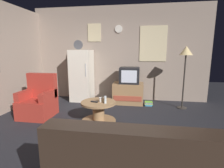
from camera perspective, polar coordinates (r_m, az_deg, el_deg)
The scene contains 13 objects.
ground_plane at distance 3.23m, azimuth -3.54°, elevation -16.20°, with size 12.00×12.00×0.00m, color #232328.
wall_with_art at distance 5.30m, azimuth 2.24°, elevation 9.92°, with size 5.20×0.12×2.76m.
fridge at distance 5.22m, azimuth -9.91°, elevation 2.81°, with size 0.60×0.62×1.77m.
tv_stand at distance 4.93m, azimuth 5.32°, elevation -3.03°, with size 0.84×0.53×0.59m.
crt_tv at distance 4.83m, azimuth 5.81°, elevation 2.88°, with size 0.54×0.51×0.44m.
standing_lamp at distance 4.69m, azimuth 23.18°, elevation 8.62°, with size 0.32×0.32×1.59m.
coffee_table at distance 3.66m, azimuth -4.46°, elevation -9.16°, with size 0.72×0.72×0.44m.
wine_glass at distance 3.46m, azimuth -2.27°, elevation -5.18°, with size 0.05×0.05×0.15m, color silver.
mug_ceramic_white at distance 3.57m, azimuth -3.72°, elevation -5.16°, with size 0.08×0.08×0.09m, color silver.
mug_ceramic_tan at distance 3.56m, azimuth -2.87°, elevation -5.23°, with size 0.08×0.08×0.09m, color tan.
remote_control at distance 3.56m, azimuth -5.82°, elevation -5.82°, with size 0.15×0.04×0.02m, color black.
armchair at distance 4.29m, azimuth -23.05°, elevation -5.34°, with size 0.68×0.68×0.96m.
book_stack at distance 4.85m, azimuth 11.96°, elevation -6.34°, with size 0.22×0.17×0.12m.
Camera 1 is at (0.65, -2.81, 1.47)m, focal length 27.73 mm.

